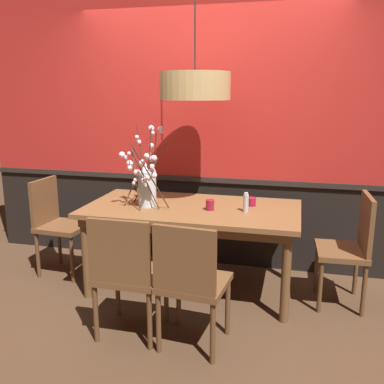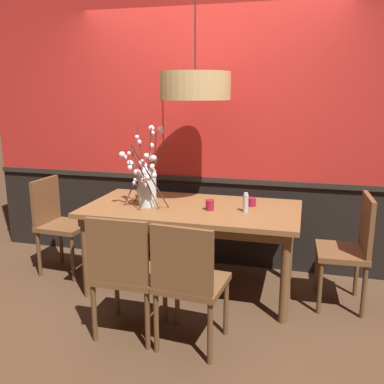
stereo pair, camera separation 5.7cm
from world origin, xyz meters
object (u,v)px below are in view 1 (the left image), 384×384
at_px(chair_far_side_left, 190,206).
at_px(candle_holder_nearer_center, 210,205).
at_px(pendant_lamp, 195,86).
at_px(vase_with_blossoms, 146,183).
at_px(chair_near_side_left, 127,270).
at_px(dining_table, 192,216).
at_px(condiment_bottle, 246,203).
at_px(chair_head_east_end, 351,244).
at_px(chair_head_west_end, 57,221).
at_px(chair_far_side_right, 237,209).
at_px(candle_holder_nearer_edge, 251,202).
at_px(chair_near_side_right, 191,279).

distance_m(chair_far_side_left, candle_holder_nearer_center, 1.06).
height_order(chair_far_side_left, pendant_lamp, pendant_lamp).
xyz_separation_m(vase_with_blossoms, candle_holder_nearer_center, (0.56, 0.01, -0.16)).
relative_size(chair_near_side_left, pendant_lamp, 0.70).
distance_m(dining_table, vase_with_blossoms, 0.49).
bearing_deg(condiment_bottle, chair_head_east_end, 5.03).
distance_m(chair_head_west_end, pendant_lamp, 1.84).
height_order(dining_table, chair_far_side_right, chair_far_side_right).
bearing_deg(candle_holder_nearer_edge, chair_head_west_end, -176.34).
bearing_deg(chair_far_side_left, pendant_lamp, -72.84).
bearing_deg(chair_near_side_right, pendant_lamp, 102.20).
distance_m(chair_near_side_right, candle_holder_nearer_center, 0.89).
bearing_deg(chair_far_side_right, vase_with_blossoms, -123.27).
bearing_deg(chair_head_east_end, chair_far_side_left, 151.55).
height_order(chair_head_east_end, pendant_lamp, pendant_lamp).
bearing_deg(condiment_bottle, candle_holder_nearer_edge, 82.86).
distance_m(chair_head_west_end, candle_holder_nearer_edge, 1.86).
bearing_deg(vase_with_blossoms, candle_holder_nearer_center, 0.91).
bearing_deg(chair_head_west_end, chair_far_side_left, 37.05).
distance_m(dining_table, chair_far_side_right, 0.96).
xyz_separation_m(dining_table, chair_head_west_end, (-1.34, 0.03, -0.16)).
xyz_separation_m(chair_head_east_end, vase_with_blossoms, (-1.70, -0.11, 0.44)).
height_order(dining_table, chair_near_side_right, chair_near_side_right).
bearing_deg(chair_far_side_left, chair_near_side_left, -90.33).
relative_size(candle_holder_nearer_center, pendant_lamp, 0.07).
bearing_deg(chair_near_side_right, chair_head_east_end, 40.38).
xyz_separation_m(dining_table, candle_holder_nearer_edge, (0.49, 0.15, 0.12)).
height_order(dining_table, candle_holder_nearer_edge, candle_holder_nearer_edge).
relative_size(dining_table, condiment_bottle, 11.25).
distance_m(dining_table, chair_near_side_right, 0.95).
bearing_deg(condiment_bottle, dining_table, 174.10).
bearing_deg(condiment_bottle, chair_far_side_left, 127.58).
relative_size(candle_holder_nearer_center, candle_holder_nearer_edge, 1.09).
distance_m(condiment_bottle, pendant_lamp, 1.06).
bearing_deg(dining_table, chair_near_side_right, -76.46).
bearing_deg(candle_holder_nearer_center, chair_near_side_right, -86.85).
height_order(chair_head_east_end, candle_holder_nearer_center, chair_head_east_end).
distance_m(chair_far_side_left, pendant_lamp, 1.49).
xyz_separation_m(dining_table, chair_far_side_left, (-0.24, 0.87, -0.16)).
distance_m(chair_head_east_end, chair_far_side_left, 1.77).
relative_size(chair_far_side_right, chair_head_west_end, 0.99).
relative_size(vase_with_blossoms, candle_holder_nearer_center, 7.87).
xyz_separation_m(chair_near_side_right, vase_with_blossoms, (-0.60, 0.83, 0.45)).
bearing_deg(pendant_lamp, chair_head_west_end, -177.17).
bearing_deg(chair_near_side_right, chair_far_side_right, 88.65).
distance_m(chair_far_side_right, pendant_lamp, 1.52).
distance_m(dining_table, chair_head_east_end, 1.33).
height_order(chair_near_side_right, candle_holder_nearer_edge, chair_near_side_right).
xyz_separation_m(chair_far_side_right, candle_holder_nearer_edge, (0.23, -0.75, 0.28)).
xyz_separation_m(chair_far_side_left, candle_holder_nearer_center, (0.41, -0.94, 0.28)).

